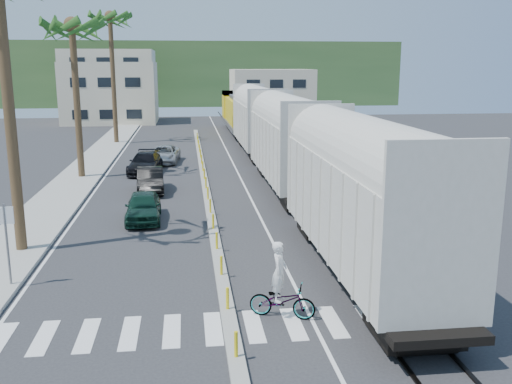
# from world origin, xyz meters

# --- Properties ---
(ground) EXTENTS (140.00, 140.00, 0.00)m
(ground) POSITION_xyz_m (0.00, 0.00, 0.00)
(ground) COLOR #28282B
(ground) RESTS_ON ground
(sidewalk) EXTENTS (3.00, 90.00, 0.15)m
(sidewalk) POSITION_xyz_m (-8.50, 25.00, 0.07)
(sidewalk) COLOR gray
(sidewalk) RESTS_ON ground
(rails) EXTENTS (1.56, 100.00, 0.06)m
(rails) POSITION_xyz_m (5.00, 28.00, 0.03)
(rails) COLOR black
(rails) RESTS_ON ground
(median) EXTENTS (0.45, 60.00, 0.85)m
(median) POSITION_xyz_m (0.00, 19.96, 0.09)
(median) COLOR gray
(median) RESTS_ON ground
(crosswalk) EXTENTS (14.00, 2.20, 0.01)m
(crosswalk) POSITION_xyz_m (0.00, -2.00, 0.01)
(crosswalk) COLOR silver
(crosswalk) RESTS_ON ground
(lane_markings) EXTENTS (9.42, 90.00, 0.01)m
(lane_markings) POSITION_xyz_m (-2.15, 25.00, 0.00)
(lane_markings) COLOR silver
(lane_markings) RESTS_ON ground
(freight_train) EXTENTS (3.00, 60.94, 5.85)m
(freight_train) POSITION_xyz_m (5.00, 22.34, 2.91)
(freight_train) COLOR #BBB8AB
(freight_train) RESTS_ON ground
(palm_trees) EXTENTS (3.50, 37.20, 13.75)m
(palm_trees) POSITION_xyz_m (-8.10, 22.70, 10.81)
(palm_trees) COLOR brown
(palm_trees) RESTS_ON ground
(street_sign) EXTENTS (0.60, 0.08, 3.00)m
(street_sign) POSITION_xyz_m (-7.30, 2.00, 1.97)
(street_sign) COLOR slate
(street_sign) RESTS_ON ground
(buildings) EXTENTS (38.00, 27.00, 10.00)m
(buildings) POSITION_xyz_m (-6.41, 71.66, 4.36)
(buildings) COLOR beige
(buildings) RESTS_ON ground
(hillside) EXTENTS (80.00, 20.00, 12.00)m
(hillside) POSITION_xyz_m (0.00, 100.00, 6.00)
(hillside) COLOR #385628
(hillside) RESTS_ON ground
(car_lead) EXTENTS (1.90, 4.29, 1.43)m
(car_lead) POSITION_xyz_m (-3.33, 10.37, 0.72)
(car_lead) COLOR #0F2E22
(car_lead) RESTS_ON ground
(car_second) EXTENTS (2.10, 4.63, 1.46)m
(car_second) POSITION_xyz_m (-3.37, 17.06, 0.73)
(car_second) COLOR black
(car_second) RESTS_ON ground
(car_third) EXTENTS (3.04, 5.42, 1.46)m
(car_third) POSITION_xyz_m (-4.10, 23.45, 0.73)
(car_third) COLOR black
(car_third) RESTS_ON ground
(car_rear) EXTENTS (3.14, 5.22, 1.33)m
(car_rear) POSITION_xyz_m (-2.92, 27.80, 0.67)
(car_rear) COLOR #A9ACAF
(car_rear) RESTS_ON ground
(cyclist) EXTENTS (2.08, 2.52, 2.42)m
(cyclist) POSITION_xyz_m (1.62, -1.48, 0.76)
(cyclist) COLOR #9EA0A5
(cyclist) RESTS_ON ground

